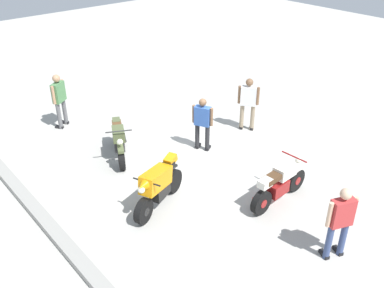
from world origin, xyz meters
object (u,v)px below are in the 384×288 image
at_px(motorcycle_cream_vintage, 279,184).
at_px(person_in_white_shirt, 248,101).
at_px(person_in_red_shirt, 340,219).
at_px(person_in_blue_shirt, 202,121).
at_px(person_in_green_shirt, 59,97).
at_px(motorcycle_olive_vintage, 119,141).
at_px(motorcycle_orange_sportbike, 158,185).

relative_size(motorcycle_cream_vintage, person_in_white_shirt, 1.14).
height_order(motorcycle_cream_vintage, person_in_white_shirt, person_in_white_shirt).
bearing_deg(motorcycle_cream_vintage, person_in_red_shirt, -109.74).
xyz_separation_m(person_in_blue_shirt, person_in_green_shirt, (4.04, 2.42, 0.11)).
bearing_deg(motorcycle_olive_vintage, person_in_white_shirt, 100.60).
relative_size(motorcycle_orange_sportbike, person_in_green_shirt, 1.07).
xyz_separation_m(person_in_green_shirt, person_in_red_shirt, (-9.03, -1.54, -0.06)).
height_order(motorcycle_orange_sportbike, person_in_white_shirt, person_in_white_shirt).
relative_size(person_in_blue_shirt, person_in_white_shirt, 0.94).
bearing_deg(motorcycle_cream_vintage, motorcycle_olive_vintage, 109.53).
distance_m(motorcycle_cream_vintage, person_in_white_shirt, 3.82).
xyz_separation_m(motorcycle_orange_sportbike, person_in_blue_shirt, (1.33, -2.58, 0.31)).
xyz_separation_m(motorcycle_olive_vintage, person_in_white_shirt, (-1.21, -3.96, 0.49)).
bearing_deg(motorcycle_olive_vintage, motorcycle_orange_sportbike, 15.72).
relative_size(motorcycle_cream_vintage, person_in_red_shirt, 1.17).
bearing_deg(person_in_blue_shirt, motorcycle_cream_vintage, -121.35).
xyz_separation_m(motorcycle_cream_vintage, person_in_blue_shirt, (3.06, -0.29, 0.42)).
bearing_deg(motorcycle_olive_vintage, person_in_green_shirt, -144.76).
bearing_deg(person_in_white_shirt, motorcycle_orange_sportbike, 159.40).
distance_m(motorcycle_olive_vintage, motorcycle_cream_vintage, 4.63).
height_order(motorcycle_orange_sportbike, person_in_blue_shirt, person_in_blue_shirt).
bearing_deg(person_in_white_shirt, person_in_blue_shirt, 143.24).
bearing_deg(motorcycle_orange_sportbike, person_in_blue_shirt, -175.62).
bearing_deg(person_in_white_shirt, motorcycle_cream_vintage, -162.98).
relative_size(motorcycle_olive_vintage, person_in_red_shirt, 1.08).
distance_m(person_in_white_shirt, person_in_red_shirt, 5.74).
bearing_deg(person_in_blue_shirt, motorcycle_olive_vintage, 123.07).
height_order(motorcycle_olive_vintage, person_in_green_shirt, person_in_green_shirt).
bearing_deg(person_in_green_shirt, motorcycle_cream_vintage, 161.81).
xyz_separation_m(motorcycle_cream_vintage, motorcycle_orange_sportbike, (1.73, 2.29, 0.11)).
height_order(motorcycle_olive_vintage, motorcycle_cream_vintage, same).
relative_size(person_in_blue_shirt, person_in_red_shirt, 0.96).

